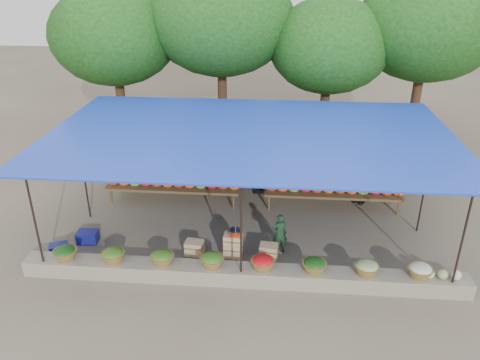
# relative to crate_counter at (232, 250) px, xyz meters

# --- Properties ---
(ground) EXTENTS (60.00, 60.00, 0.00)m
(ground) POSITION_rel_crate_counter_xyz_m (0.31, 1.89, -0.31)
(ground) COLOR brown
(ground) RESTS_ON ground
(stone_curb) EXTENTS (10.60, 0.55, 0.40)m
(stone_curb) POSITION_rel_crate_counter_xyz_m (0.31, -0.86, -0.11)
(stone_curb) COLOR #736C5C
(stone_curb) RESTS_ON ground
(stall_canopy) EXTENTS (10.80, 6.60, 2.82)m
(stall_canopy) POSITION_rel_crate_counter_xyz_m (0.31, 1.96, 2.37)
(stall_canopy) COLOR black
(stall_canopy) RESTS_ON ground
(produce_baskets) EXTENTS (8.98, 0.58, 0.34)m
(produce_baskets) POSITION_rel_crate_counter_xyz_m (0.21, -0.86, 0.25)
(produce_baskets) COLOR brown
(produce_baskets) RESTS_ON stone_curb
(netting_backdrop) EXTENTS (10.60, 0.06, 2.50)m
(netting_backdrop) POSITION_rel_crate_counter_xyz_m (0.31, 5.04, 0.94)
(netting_backdrop) COLOR #1B4D22
(netting_backdrop) RESTS_ON ground
(tree_row) EXTENTS (16.51, 5.50, 7.12)m
(tree_row) POSITION_rel_crate_counter_xyz_m (0.81, 7.98, 4.39)
(tree_row) COLOR #331F12
(tree_row) RESTS_ON ground
(fruit_table_left) EXTENTS (4.21, 0.95, 0.93)m
(fruit_table_left) POSITION_rel_crate_counter_xyz_m (-2.18, 3.24, 0.30)
(fruit_table_left) COLOR brown
(fruit_table_left) RESTS_ON ground
(fruit_table_right) EXTENTS (4.21, 0.95, 0.93)m
(fruit_table_right) POSITION_rel_crate_counter_xyz_m (2.82, 3.24, 0.30)
(fruit_table_right) COLOR brown
(fruit_table_right) RESTS_ON ground
(crate_counter) EXTENTS (2.38, 0.38, 0.77)m
(crate_counter) POSITION_rel_crate_counter_xyz_m (0.00, 0.00, 0.00)
(crate_counter) COLOR tan
(crate_counter) RESTS_ON ground
(weighing_scale) EXTENTS (0.31, 0.31, 0.33)m
(weighing_scale) POSITION_rel_crate_counter_xyz_m (0.09, -0.00, 0.54)
(weighing_scale) COLOR red
(weighing_scale) RESTS_ON crate_counter
(vendor_seated) EXTENTS (0.47, 0.38, 1.13)m
(vendor_seated) POSITION_rel_crate_counter_xyz_m (1.20, 0.48, 0.25)
(vendor_seated) COLOR #17331E
(vendor_seated) RESTS_ON ground
(customer_left) EXTENTS (0.99, 0.83, 1.80)m
(customer_left) POSITION_rel_crate_counter_xyz_m (-3.20, 4.29, 0.59)
(customer_left) COLOR slate
(customer_left) RESTS_ON ground
(customer_mid) EXTENTS (1.17, 0.82, 1.65)m
(customer_mid) POSITION_rel_crate_counter_xyz_m (0.63, 4.22, 0.51)
(customer_mid) COLOR slate
(customer_mid) RESTS_ON ground
(customer_right) EXTENTS (1.08, 0.92, 1.74)m
(customer_right) POSITION_rel_crate_counter_xyz_m (3.71, 3.57, 0.56)
(customer_right) COLOR slate
(customer_right) RESTS_ON ground
(blue_crate_front) EXTENTS (0.55, 0.48, 0.27)m
(blue_crate_front) POSITION_rel_crate_counter_xyz_m (-4.57, -0.07, -0.17)
(blue_crate_front) COLOR navy
(blue_crate_front) RESTS_ON ground
(blue_crate_back) EXTENTS (0.57, 0.42, 0.33)m
(blue_crate_back) POSITION_rel_crate_counter_xyz_m (-4.01, 0.52, -0.15)
(blue_crate_back) COLOR navy
(blue_crate_back) RESTS_ON ground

